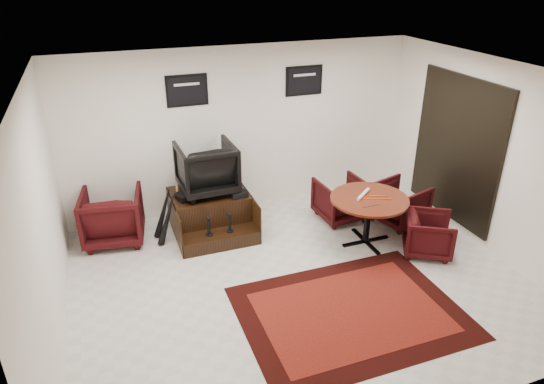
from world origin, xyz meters
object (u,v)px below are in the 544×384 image
Objects in this scene: armchair_side at (112,214)px; shine_podium at (211,214)px; meeting_table at (369,203)px; table_chair_back at (341,197)px; shine_chair at (206,166)px; table_chair_window at (400,201)px; table_chair_corner at (429,233)px.

shine_podium is at bearing -179.09° from armchair_side.
meeting_table is at bearing 167.45° from armchair_side.
shine_podium is at bearing -13.10° from table_chair_back.
shine_chair is 0.76× the size of meeting_table.
table_chair_window is at bearing 160.55° from shine_chair.
armchair_side reaches higher than table_chair_back.
meeting_table is at bearing 98.21° from table_chair_window.
table_chair_corner is at bearing 164.12° from armchair_side.
table_chair_back is (-0.01, 0.86, -0.29)m from meeting_table.
armchair_side is at bearing 96.04° from table_chair_corner.
shine_chair is at bearing 86.73° from table_chair_corner.
shine_podium is at bearing 88.62° from table_chair_corner.
table_chair_corner reaches higher than shine_podium.
shine_chair reaches higher than shine_podium.
table_chair_back reaches higher than table_chair_corner.
shine_chair is 1.63m from armchair_side.
shine_podium is 3.39m from table_chair_corner.
shine_chair reaches higher than table_chair_corner.
meeting_table is 0.98m from table_chair_window.
table_chair_window is (0.85, 0.39, -0.30)m from meeting_table.
shine_chair reaches higher than armchair_side.
table_chair_back is at bearing 45.01° from table_chair_window.
meeting_table is (2.16, -1.35, -0.40)m from shine_chair.
armchair_side is 1.32× the size of table_chair_corner.
table_chair_back is 0.98m from table_chair_window.
shine_chair is 1.15× the size of table_chair_back.
table_chair_window is at bearing 24.84° from meeting_table.
shine_podium is at bearing 88.24° from shine_chair.
meeting_table is (2.16, -1.22, 0.39)m from shine_podium.
meeting_table is 1.52× the size of table_chair_back.
armchair_side is 4.81m from table_chair_corner.
shine_chair is 1.16× the size of table_chair_window.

